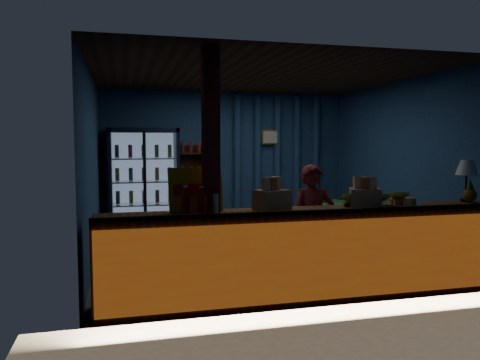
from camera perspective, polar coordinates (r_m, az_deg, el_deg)
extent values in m
plane|color=#515154|center=(6.94, 2.27, -9.19)|extent=(4.60, 4.60, 0.00)
plane|color=navy|center=(8.87, -1.69, 2.34)|extent=(4.60, 0.00, 4.60)
plane|color=navy|center=(4.68, 9.88, 0.16)|extent=(4.60, 0.00, 4.60)
plane|color=navy|center=(6.49, -17.61, 1.26)|extent=(0.00, 4.40, 4.40)
plane|color=navy|center=(7.71, 18.95, 1.73)|extent=(0.00, 4.40, 4.40)
plane|color=#472D19|center=(6.80, 2.34, 12.60)|extent=(4.60, 4.60, 0.00)
cube|color=brown|center=(5.08, 8.37, -8.90)|extent=(4.40, 0.55, 0.95)
cube|color=red|center=(4.82, 9.69, -9.66)|extent=(4.35, 0.02, 0.81)
cube|color=#3A2512|center=(4.74, 9.68, -3.80)|extent=(4.40, 0.04, 0.04)
cube|color=maroon|center=(4.65, -3.56, 0.19)|extent=(0.16, 0.16, 2.60)
cube|color=black|center=(8.62, -11.69, -0.15)|extent=(1.20, 0.06, 1.90)
cube|color=black|center=(8.35, -15.53, -0.38)|extent=(0.06, 0.60, 1.90)
cube|color=black|center=(8.39, -7.72, -0.23)|extent=(0.06, 0.60, 1.90)
cube|color=black|center=(8.32, -11.72, 5.95)|extent=(1.20, 0.60, 0.08)
cube|color=black|center=(8.48, -11.51, -6.45)|extent=(1.20, 0.60, 0.08)
cube|color=#99B2D8|center=(8.57, -11.67, -0.18)|extent=(1.08, 0.02, 1.74)
cube|color=white|center=(8.07, -11.53, -0.48)|extent=(1.12, 0.02, 1.78)
cube|color=black|center=(8.05, -11.52, -0.49)|extent=(0.05, 0.05, 1.80)
cube|color=silver|center=(8.45, -11.53, -5.58)|extent=(1.08, 0.48, 0.02)
cylinder|color=#B84A1A|center=(8.42, -14.61, -4.78)|extent=(0.07, 0.07, 0.22)
cylinder|color=#2A6619|center=(8.42, -13.07, -4.75)|extent=(0.07, 0.07, 0.22)
cylinder|color=gold|center=(8.43, -11.54, -4.71)|extent=(0.07, 0.07, 0.22)
cylinder|color=navy|center=(8.44, -10.01, -4.68)|extent=(0.07, 0.07, 0.22)
cylinder|color=maroon|center=(8.46, -8.48, -4.64)|extent=(0.07, 0.07, 0.22)
cube|color=silver|center=(8.39, -11.57, -2.89)|extent=(1.08, 0.48, 0.02)
cylinder|color=#2A6619|center=(8.37, -14.67, -2.07)|extent=(0.07, 0.07, 0.22)
cylinder|color=gold|center=(8.37, -13.12, -2.04)|extent=(0.07, 0.07, 0.22)
cylinder|color=navy|center=(8.37, -11.58, -2.01)|extent=(0.07, 0.07, 0.22)
cylinder|color=maroon|center=(8.39, -10.05, -1.98)|extent=(0.07, 0.07, 0.22)
cylinder|color=#B84A1A|center=(8.41, -8.52, -1.94)|extent=(0.07, 0.07, 0.22)
cube|color=silver|center=(8.35, -11.62, -0.17)|extent=(1.08, 0.48, 0.02)
cylinder|color=gold|center=(8.33, -14.72, 0.66)|extent=(0.07, 0.07, 0.22)
cylinder|color=navy|center=(8.33, -13.18, 0.69)|extent=(0.07, 0.07, 0.22)
cylinder|color=maroon|center=(8.34, -11.63, 0.72)|extent=(0.07, 0.07, 0.22)
cylinder|color=#B84A1A|center=(8.35, -10.09, 0.75)|extent=(0.07, 0.07, 0.22)
cylinder|color=#2A6619|center=(8.37, -8.55, 0.78)|extent=(0.07, 0.07, 0.22)
cube|color=silver|center=(8.32, -11.66, 2.57)|extent=(1.08, 0.48, 0.02)
cylinder|color=navy|center=(8.31, -14.78, 3.41)|extent=(0.07, 0.07, 0.22)
cylinder|color=maroon|center=(8.31, -13.23, 3.44)|extent=(0.07, 0.07, 0.22)
cylinder|color=#B84A1A|center=(8.32, -11.68, 3.47)|extent=(0.07, 0.07, 0.22)
cylinder|color=#2A6619|center=(8.33, -10.13, 3.49)|extent=(0.07, 0.07, 0.22)
cylinder|color=gold|center=(8.35, -8.58, 3.52)|extent=(0.07, 0.07, 0.22)
cube|color=#3A2512|center=(8.74, -6.10, -1.01)|extent=(0.50, 0.02, 1.60)
cube|color=#3A2512|center=(8.58, -7.54, -1.13)|extent=(0.03, 0.28, 1.60)
cube|color=#3A2512|center=(8.64, -4.44, -1.06)|extent=(0.03, 0.28, 1.60)
cube|color=#3A2512|center=(8.71, -5.94, -5.68)|extent=(0.46, 0.26, 0.02)
cube|color=#3A2512|center=(8.64, -5.97, -2.74)|extent=(0.46, 0.26, 0.02)
cube|color=#3A2512|center=(8.59, -5.99, 0.24)|extent=(0.46, 0.26, 0.02)
cube|color=#3A2512|center=(8.57, -6.02, 3.24)|extent=(0.46, 0.26, 0.02)
cylinder|color=navy|center=(8.86, -0.34, 2.34)|extent=(0.14, 0.14, 2.50)
cylinder|color=navy|center=(8.96, 2.15, 2.36)|extent=(0.14, 0.14, 2.50)
cylinder|color=navy|center=(9.08, 4.57, 2.38)|extent=(0.14, 0.14, 2.50)
cylinder|color=navy|center=(9.22, 6.93, 2.40)|extent=(0.14, 0.14, 2.50)
cylinder|color=navy|center=(9.37, 9.22, 2.41)|extent=(0.14, 0.14, 2.50)
cube|color=gold|center=(8.99, 3.76, 5.23)|extent=(0.36, 0.03, 0.28)
cube|color=silver|center=(8.97, 3.80, 5.23)|extent=(0.30, 0.01, 0.22)
imported|color=maroon|center=(5.61, 8.86, -5.28)|extent=(0.57, 0.43, 1.40)
imported|color=#61C367|center=(8.84, 11.62, -4.35)|extent=(0.84, 0.85, 0.58)
cube|color=#3A2512|center=(8.25, 1.59, -5.40)|extent=(0.57, 0.48, 0.44)
cylinder|color=#3A2512|center=(8.20, 1.59, -3.58)|extent=(0.09, 0.09, 0.09)
cube|color=#D7BF0B|center=(4.83, -5.42, -1.14)|extent=(0.57, 0.17, 0.45)
cube|color=red|center=(4.82, -5.39, -1.16)|extent=(0.47, 0.08, 0.11)
cylinder|color=red|center=(4.59, -6.66, -2.99)|extent=(0.09, 0.09, 0.21)
cylinder|color=red|center=(4.58, -6.67, -1.21)|extent=(0.04, 0.04, 0.08)
cylinder|color=white|center=(4.57, -6.68, -0.80)|extent=(0.04, 0.04, 0.02)
cylinder|color=red|center=(4.54, -4.68, -3.07)|extent=(0.09, 0.09, 0.21)
cylinder|color=red|center=(4.52, -4.69, -1.27)|extent=(0.04, 0.04, 0.08)
cylinder|color=white|center=(4.52, -4.69, -0.86)|extent=(0.04, 0.04, 0.02)
cylinder|color=silver|center=(4.64, -3.04, -2.88)|extent=(0.09, 0.09, 0.21)
cylinder|color=silver|center=(4.62, -3.05, -1.13)|extent=(0.04, 0.04, 0.08)
cylinder|color=white|center=(4.62, -3.05, -0.72)|extent=(0.04, 0.04, 0.02)
cube|color=#AC7553|center=(4.90, 3.91, -2.45)|extent=(0.40, 0.37, 0.21)
cube|color=orange|center=(4.84, 3.16, -0.48)|extent=(0.10, 0.08, 0.13)
cube|color=#B75A22|center=(4.88, 3.92, -0.43)|extent=(0.10, 0.08, 0.13)
cube|color=orange|center=(4.94, 4.67, -0.38)|extent=(0.10, 0.08, 0.13)
cube|color=#AC7553|center=(5.24, 14.99, -2.16)|extent=(0.39, 0.36, 0.21)
cube|color=orange|center=(5.22, 14.16, -0.32)|extent=(0.10, 0.08, 0.13)
cube|color=#B75A22|center=(5.23, 15.03, -0.33)|extent=(0.10, 0.08, 0.13)
cube|color=orange|center=(5.24, 15.89, -0.33)|extent=(0.10, 0.08, 0.13)
cylinder|color=silver|center=(5.56, 18.89, -2.80)|extent=(0.51, 0.51, 0.03)
cube|color=orange|center=(5.61, 19.75, -2.33)|extent=(0.11, 0.08, 0.06)
cube|color=#B75A22|center=(5.65, 19.11, -2.26)|extent=(0.13, 0.13, 0.06)
cube|color=orange|center=(5.64, 18.35, -2.26)|extent=(0.08, 0.11, 0.06)
cube|color=#B75A22|center=(5.57, 17.90, -2.32)|extent=(0.13, 0.13, 0.06)
cube|color=orange|center=(5.50, 18.03, -2.42)|extent=(0.11, 0.08, 0.06)
cube|color=#B75A22|center=(5.46, 18.68, -2.49)|extent=(0.13, 0.13, 0.06)
cube|color=orange|center=(5.47, 19.46, -2.50)|extent=(0.08, 0.11, 0.06)
cube|color=#B75A22|center=(5.53, 19.90, -2.43)|extent=(0.13, 0.13, 0.06)
cylinder|color=black|center=(6.18, 25.79, -2.23)|extent=(0.12, 0.12, 0.04)
cylinder|color=black|center=(6.16, 25.85, -0.61)|extent=(0.02, 0.02, 0.35)
cone|color=white|center=(6.14, 25.92, 1.39)|extent=(0.25, 0.25, 0.18)
sphere|color=brown|center=(6.12, 26.21, -1.67)|extent=(0.16, 0.16, 0.16)
cone|color=#20571E|center=(6.11, 26.25, -0.44)|extent=(0.09, 0.09, 0.12)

